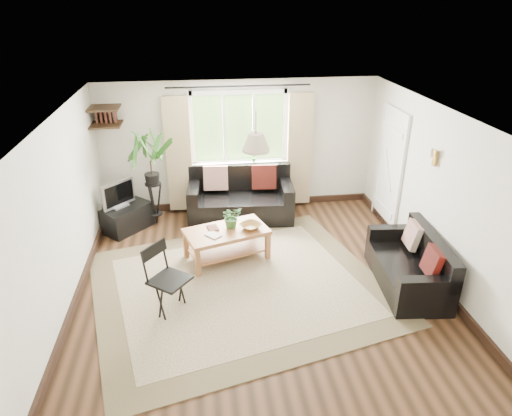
{
  "coord_description": "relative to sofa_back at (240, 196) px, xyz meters",
  "views": [
    {
      "loc": [
        -0.75,
        -5.25,
        3.75
      ],
      "look_at": [
        0.0,
        0.4,
        1.05
      ],
      "focal_mm": 32.0,
      "sensor_mm": 36.0,
      "label": 1
    }
  ],
  "objects": [
    {
      "name": "floor",
      "position": [
        0.04,
        -2.23,
        -0.44
      ],
      "size": [
        5.5,
        5.5,
        0.0
      ],
      "primitive_type": "plane",
      "color": "black",
      "rests_on": "ground"
    },
    {
      "name": "ceiling",
      "position": [
        0.04,
        -2.23,
        1.96
      ],
      "size": [
        5.5,
        5.5,
        0.0
      ],
      "primitive_type": "plane",
      "rotation": [
        3.14,
        0.0,
        0.0
      ],
      "color": "white",
      "rests_on": "floor"
    },
    {
      "name": "wall_back",
      "position": [
        0.04,
        0.52,
        0.76
      ],
      "size": [
        5.0,
        0.02,
        2.4
      ],
      "primitive_type": "cube",
      "color": "white",
      "rests_on": "floor"
    },
    {
      "name": "wall_front",
      "position": [
        0.04,
        -4.98,
        0.76
      ],
      "size": [
        5.0,
        0.02,
        2.4
      ],
      "primitive_type": "cube",
      "color": "white",
      "rests_on": "floor"
    },
    {
      "name": "wall_left",
      "position": [
        -2.46,
        -2.23,
        0.76
      ],
      "size": [
        0.02,
        5.5,
        2.4
      ],
      "primitive_type": "cube",
      "color": "white",
      "rests_on": "floor"
    },
    {
      "name": "wall_right",
      "position": [
        2.54,
        -2.23,
        0.76
      ],
      "size": [
        0.02,
        5.5,
        2.4
      ],
      "primitive_type": "cube",
      "color": "white",
      "rests_on": "floor"
    },
    {
      "name": "rug",
      "position": [
        -0.24,
        -2.17,
        -0.43
      ],
      "size": [
        4.57,
        4.16,
        0.02
      ],
      "primitive_type": "cube",
      "rotation": [
        0.0,
        0.0,
        0.24
      ],
      "color": "beige",
      "rests_on": "floor"
    },
    {
      "name": "window",
      "position": [
        0.04,
        0.48,
        1.11
      ],
      "size": [
        2.5,
        0.16,
        2.16
      ],
      "primitive_type": null,
      "color": "white",
      "rests_on": "wall_back"
    },
    {
      "name": "door",
      "position": [
        2.51,
        -0.53,
        0.56
      ],
      "size": [
        0.06,
        0.96,
        2.06
      ],
      "primitive_type": "cube",
      "color": "silver",
      "rests_on": "wall_right"
    },
    {
      "name": "corner_shelf",
      "position": [
        -2.21,
        0.27,
        1.45
      ],
      "size": [
        0.5,
        0.5,
        0.34
      ],
      "primitive_type": null,
      "color": "black",
      "rests_on": "wall_back"
    },
    {
      "name": "pendant_lamp",
      "position": [
        0.04,
        -1.83,
        1.61
      ],
      "size": [
        0.36,
        0.36,
        0.54
      ],
      "primitive_type": null,
      "color": "beige",
      "rests_on": "ceiling"
    },
    {
      "name": "wall_sconce",
      "position": [
        2.47,
        -1.93,
        1.3
      ],
      "size": [
        0.12,
        0.12,
        0.28
      ],
      "primitive_type": null,
      "color": "beige",
      "rests_on": "wall_right"
    },
    {
      "name": "sofa_back",
      "position": [
        0.0,
        0.0,
        0.0
      ],
      "size": [
        1.92,
        1.06,
        0.87
      ],
      "primitive_type": null,
      "rotation": [
        0.0,
        0.0,
        -0.07
      ],
      "color": "black",
      "rests_on": "floor"
    },
    {
      "name": "sofa_right",
      "position": [
        2.09,
        -2.42,
        -0.07
      ],
      "size": [
        1.6,
        0.9,
        0.73
      ],
      "primitive_type": null,
      "rotation": [
        0.0,
        0.0,
        -1.66
      ],
      "color": "black",
      "rests_on": "floor"
    },
    {
      "name": "coffee_table",
      "position": [
        -0.36,
        -1.39,
        -0.19
      ],
      "size": [
        1.37,
        1.01,
        0.5
      ],
      "primitive_type": null,
      "rotation": [
        0.0,
        0.0,
        0.31
      ],
      "color": "brown",
      "rests_on": "floor"
    },
    {
      "name": "table_plant",
      "position": [
        -0.27,
        -1.3,
        0.24
      ],
      "size": [
        0.39,
        0.37,
        0.34
      ],
      "primitive_type": "imported",
      "rotation": [
        0.0,
        0.0,
        0.43
      ],
      "color": "#2F5E25",
      "rests_on": "coffee_table"
    },
    {
      "name": "bowl",
      "position": [
        0.02,
        -1.39,
        0.1
      ],
      "size": [
        0.43,
        0.43,
        0.08
      ],
      "primitive_type": "imported",
      "rotation": [
        0.0,
        0.0,
        0.62
      ],
      "color": "olive",
      "rests_on": "coffee_table"
    },
    {
      "name": "book_a",
      "position": [
        -0.62,
        -1.59,
        0.07
      ],
      "size": [
        0.27,
        0.27,
        0.02
      ],
      "primitive_type": "imported",
      "rotation": [
        0.0,
        0.0,
        0.71
      ],
      "color": "silver",
      "rests_on": "coffee_table"
    },
    {
      "name": "book_b",
      "position": [
        -0.63,
        -1.34,
        0.07
      ],
      "size": [
        0.2,
        0.24,
        0.02
      ],
      "primitive_type": "imported",
      "rotation": [
        0.0,
        0.0,
        0.24
      ],
      "color": "#562D22",
      "rests_on": "coffee_table"
    },
    {
      "name": "tv_stand",
      "position": [
        -1.99,
        -0.19,
        -0.22
      ],
      "size": [
        0.89,
        0.91,
        0.44
      ],
      "primitive_type": "cube",
      "rotation": [
        0.0,
        0.0,
        0.82
      ],
      "color": "black",
      "rests_on": "floor"
    },
    {
      "name": "tv",
      "position": [
        -2.09,
        -0.19,
        0.24
      ],
      "size": [
        0.58,
        0.6,
        0.48
      ],
      "primitive_type": null,
      "rotation": [
        0.0,
        0.0,
        0.82
      ],
      "color": "#A5A5AA",
      "rests_on": "tv_stand"
    },
    {
      "name": "palm_stand",
      "position": [
        -1.52,
        -0.01,
        0.4
      ],
      "size": [
        0.74,
        0.74,
        1.67
      ],
      "primitive_type": null,
      "rotation": [
        0.0,
        0.0,
        -0.16
      ],
      "color": "black",
      "rests_on": "floor"
    },
    {
      "name": "folding_chair",
      "position": [
        -1.16,
        -2.59,
        0.03
      ],
      "size": [
        0.67,
        0.67,
        0.93
      ],
      "primitive_type": null,
      "rotation": [
        0.0,
        0.0,
        0.9
      ],
      "color": "black",
      "rests_on": "floor"
    },
    {
      "name": "sill_plant",
      "position": [
        0.29,
        0.4,
        0.63
      ],
      "size": [
        0.14,
        0.1,
        0.27
      ],
      "primitive_type": "imported",
      "color": "#2D6023",
      "rests_on": "window"
    }
  ]
}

